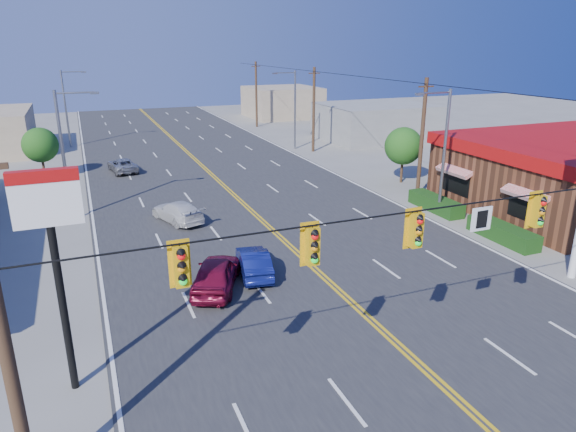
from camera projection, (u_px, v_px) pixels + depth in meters
name	position (u px, v px, depth m)	size (l,w,h in m)	color
ground	(433.00, 379.00, 17.00)	(160.00, 160.00, 0.00)	gray
road	(248.00, 208.00, 34.56)	(20.00, 120.00, 0.06)	#2D2D30
signal_span	(444.00, 242.00, 15.40)	(24.32, 0.34, 9.00)	#47301E
kfc	(571.00, 174.00, 33.87)	(16.30, 12.40, 4.70)	brown
pizza_hut_sign	(52.00, 237.00, 14.94)	(1.90, 0.30, 6.85)	black
streetlight_se	(442.00, 146.00, 31.70)	(2.55, 0.25, 8.00)	gray
streetlight_ne	(293.00, 106.00, 52.79)	(2.55, 0.25, 8.00)	gray
streetlight_sw	(66.00, 149.00, 31.04)	(2.55, 0.25, 8.00)	gray
streetlight_nw	(67.00, 104.00, 53.88)	(2.55, 0.25, 8.00)	gray
utility_pole_near	(422.00, 139.00, 35.82)	(0.28, 0.28, 8.40)	#47301E
utility_pole_mid	(314.00, 110.00, 51.63)	(0.28, 0.28, 8.40)	#47301E
utility_pole_far	(256.00, 95.00, 67.44)	(0.28, 0.28, 8.40)	#47301E
tree_kfc_rear	(403.00, 146.00, 40.20)	(2.94, 2.94, 4.41)	#47301E
tree_west	(40.00, 145.00, 41.34)	(2.80, 2.80, 4.20)	#47301E
bld_east_mid	(376.00, 122.00, 59.34)	(12.00, 10.00, 4.00)	gray
bld_east_far	(282.00, 102.00, 77.53)	(10.00, 10.00, 4.40)	tan
car_magenta	(216.00, 275.00, 22.92)	(1.75, 4.36, 1.49)	maroon
car_blue	(254.00, 263.00, 24.40)	(1.33, 3.82, 1.26)	navy
car_white	(178.00, 212.00, 31.77)	(1.76, 4.34, 1.26)	silver
car_silver	(123.00, 166.00, 44.10)	(1.94, 4.22, 1.17)	#98999D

